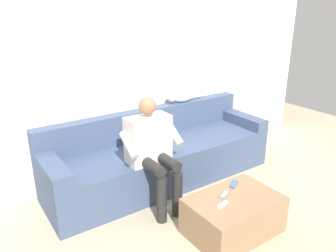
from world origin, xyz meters
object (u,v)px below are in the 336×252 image
at_px(person_solo_seated, 152,147).
at_px(couch, 161,157).
at_px(coffee_table, 233,215).
at_px(cat_on_backrest, 181,97).
at_px(remote_gray, 224,195).
at_px(remote_white, 222,205).
at_px(remote_blue, 234,184).

bearing_deg(person_solo_seated, couch, -132.40).
xyz_separation_m(coffee_table, cat_on_backrest, (-0.48, -1.46, 0.70)).
bearing_deg(cat_on_backrest, couch, 29.90).
relative_size(couch, cat_on_backrest, 4.97).
distance_m(remote_gray, remote_white, 0.16).
distance_m(person_solo_seated, remote_blue, 0.86).
height_order(coffee_table, cat_on_backrest, cat_on_backrest).
distance_m(coffee_table, remote_white, 0.25).
bearing_deg(remote_white, remote_blue, 18.07).
bearing_deg(remote_white, coffee_table, -3.67).
relative_size(couch, remote_white, 21.46).
relative_size(cat_on_backrest, remote_white, 4.32).
height_order(couch, cat_on_backrest, cat_on_backrest).
height_order(person_solo_seated, remote_white, person_solo_seated).
xyz_separation_m(remote_gray, remote_white, (0.12, 0.10, -0.00)).
bearing_deg(remote_blue, remote_white, -0.35).
distance_m(couch, remote_white, 1.22).
bearing_deg(remote_blue, cat_on_backrest, -134.67).
bearing_deg(cat_on_backrest, coffee_table, 71.66).
xyz_separation_m(coffee_table, remote_white, (0.17, 0.03, 0.19)).
xyz_separation_m(couch, remote_gray, (0.05, 1.10, 0.07)).
height_order(couch, remote_gray, couch).
xyz_separation_m(person_solo_seated, remote_blue, (-0.51, 0.63, -0.28)).
bearing_deg(person_solo_seated, remote_white, 102.61).
bearing_deg(remote_blue, coffee_table, 15.78).
relative_size(person_solo_seated, remote_white, 9.07).
distance_m(coffee_table, remote_gray, 0.21).
distance_m(cat_on_backrest, remote_blue, 1.43).
relative_size(remote_blue, remote_white, 1.17).
bearing_deg(remote_white, person_solo_seated, 90.47).
height_order(couch, remote_blue, couch).
xyz_separation_m(couch, person_solo_seated, (0.35, 0.39, 0.36)).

